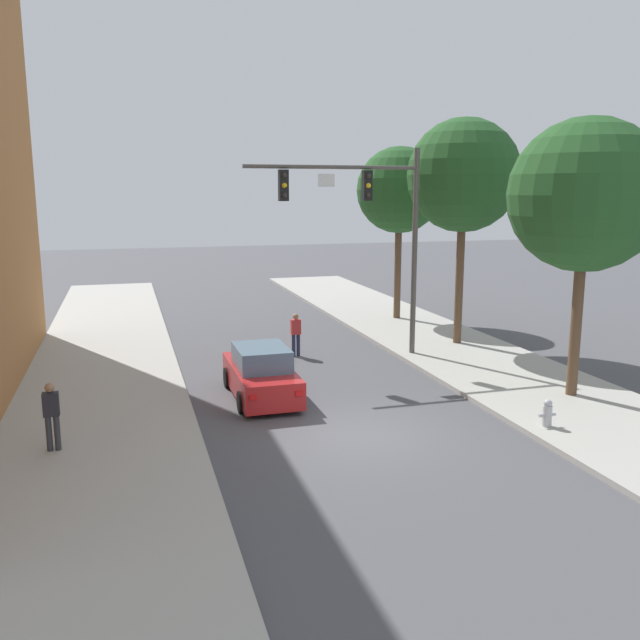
% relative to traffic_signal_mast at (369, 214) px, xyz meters
% --- Properties ---
extents(ground_plane, '(120.00, 120.00, 0.00)m').
position_rel_traffic_signal_mast_xyz_m(ground_plane, '(-2.81, -7.21, -5.33)').
color(ground_plane, '#4C4C51').
extents(sidewalk_left, '(5.00, 60.00, 0.15)m').
position_rel_traffic_signal_mast_xyz_m(sidewalk_left, '(-9.31, -7.21, -5.26)').
color(sidewalk_left, '#A8A59E').
rests_on(sidewalk_left, ground).
extents(sidewalk_right, '(5.00, 60.00, 0.15)m').
position_rel_traffic_signal_mast_xyz_m(sidewalk_right, '(3.69, -7.21, -5.26)').
color(sidewalk_right, '#A8A59E').
rests_on(sidewalk_right, ground).
extents(traffic_signal_mast, '(6.39, 0.38, 7.50)m').
position_rel_traffic_signal_mast_xyz_m(traffic_signal_mast, '(0.00, 0.00, 0.00)').
color(traffic_signal_mast, '#514C47').
rests_on(traffic_signal_mast, sidewalk_right).
extents(car_lead_red, '(1.84, 4.24, 1.60)m').
position_rel_traffic_signal_mast_xyz_m(car_lead_red, '(-4.67, -3.40, -4.61)').
color(car_lead_red, '#B21E1E').
rests_on(car_lead_red, ground).
extents(pedestrian_sidewalk_left_walker, '(0.36, 0.22, 1.64)m').
position_rel_traffic_signal_mast_xyz_m(pedestrian_sidewalk_left_walker, '(-10.25, -6.52, -4.27)').
color(pedestrian_sidewalk_left_walker, '#333338').
rests_on(pedestrian_sidewalk_left_walker, sidewalk_left).
extents(pedestrian_crossing_road, '(0.36, 0.22, 1.64)m').
position_rel_traffic_signal_mast_xyz_m(pedestrian_crossing_road, '(-2.40, 1.25, -4.42)').
color(pedestrian_crossing_road, '#232847').
rests_on(pedestrian_crossing_road, ground).
extents(fire_hydrant, '(0.48, 0.24, 0.72)m').
position_rel_traffic_signal_mast_xyz_m(fire_hydrant, '(1.85, -8.36, -4.83)').
color(fire_hydrant, '#B2B2B7').
rests_on(fire_hydrant, sidewalk_right).
extents(street_tree_nearest, '(4.38, 4.38, 8.06)m').
position_rel_traffic_signal_mast_xyz_m(street_tree_nearest, '(4.22, -6.18, 0.67)').
color(street_tree_nearest, brown).
rests_on(street_tree_nearest, sidewalk_right).
extents(street_tree_second, '(4.36, 4.36, 8.76)m').
position_rel_traffic_signal_mast_xyz_m(street_tree_second, '(4.24, 1.07, 1.37)').
color(street_tree_second, brown).
rests_on(street_tree_second, sidewalk_right).
extents(street_tree_third, '(3.99, 3.99, 8.03)m').
position_rel_traffic_signal_mast_xyz_m(street_tree_third, '(3.99, 6.72, 0.82)').
color(street_tree_third, brown).
rests_on(street_tree_third, sidewalk_right).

